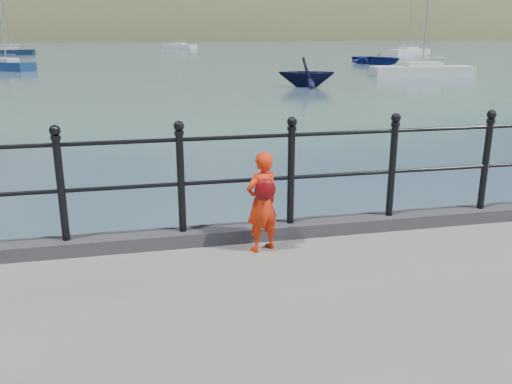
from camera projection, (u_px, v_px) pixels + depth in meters
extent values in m
plane|color=#2D4251|center=(236.00, 313.00, 6.43)|extent=(600.00, 600.00, 0.00)
cube|color=#28282B|center=(238.00, 233.00, 5.98)|extent=(60.00, 0.30, 0.15)
cylinder|color=black|center=(237.00, 181.00, 5.81)|extent=(18.00, 0.04, 0.04)
cylinder|color=black|center=(237.00, 137.00, 5.68)|extent=(18.00, 0.04, 0.04)
cylinder|color=black|center=(61.00, 191.00, 5.44)|extent=(0.08, 0.08, 1.05)
sphere|color=black|center=(55.00, 131.00, 5.26)|extent=(0.11, 0.11, 0.11)
cylinder|color=black|center=(181.00, 184.00, 5.69)|extent=(0.08, 0.08, 1.05)
sphere|color=black|center=(179.00, 126.00, 5.51)|extent=(0.11, 0.11, 0.11)
cylinder|color=black|center=(291.00, 178.00, 5.94)|extent=(0.08, 0.08, 1.05)
sphere|color=black|center=(292.00, 122.00, 5.76)|extent=(0.11, 0.11, 0.11)
cylinder|color=black|center=(392.00, 172.00, 6.18)|extent=(0.08, 0.08, 1.05)
sphere|color=black|center=(396.00, 118.00, 6.01)|extent=(0.11, 0.11, 0.11)
cylinder|color=black|center=(485.00, 166.00, 6.43)|extent=(0.08, 0.08, 1.05)
sphere|color=black|center=(492.00, 115.00, 6.26)|extent=(0.11, 0.11, 0.11)
ellipsoid|color=#333A21|center=(194.00, 83.00, 197.34)|extent=(400.00, 100.00, 88.00)
ellipsoid|color=#387026|center=(263.00, 95.00, 265.15)|extent=(600.00, 180.00, 156.00)
cube|color=silver|center=(19.00, 30.00, 167.58)|extent=(9.00, 6.00, 6.00)
cube|color=#4C4744|center=(17.00, 17.00, 166.43)|extent=(9.50, 6.50, 2.00)
cube|color=silver|center=(96.00, 30.00, 172.34)|extent=(9.00, 6.00, 6.00)
cube|color=#4C4744|center=(95.00, 17.00, 171.19)|extent=(9.50, 6.50, 2.00)
cube|color=silver|center=(190.00, 30.00, 178.54)|extent=(9.00, 6.00, 6.00)
cube|color=#4C4744|center=(190.00, 18.00, 177.39)|extent=(9.50, 6.50, 2.00)
cube|color=silver|center=(270.00, 30.00, 184.13)|extent=(9.00, 6.00, 6.00)
cube|color=#4C4744|center=(270.00, 18.00, 182.97)|extent=(9.50, 6.50, 2.00)
imported|color=red|center=(262.00, 202.00, 5.58)|extent=(0.45, 0.39, 1.05)
ellipsoid|color=red|center=(265.00, 190.00, 5.41)|extent=(0.22, 0.11, 0.23)
imported|color=navy|center=(377.00, 59.00, 52.64)|extent=(5.76, 6.20, 1.05)
imported|color=black|center=(307.00, 72.00, 31.58)|extent=(3.72, 3.38, 1.70)
cube|color=navy|center=(7.00, 67.00, 44.39)|extent=(4.93, 4.50, 0.90)
cube|color=beige|center=(6.00, 61.00, 44.25)|extent=(2.09, 2.01, 0.50)
cylinder|color=#A5A5A8|center=(1.00, 20.00, 43.31)|extent=(0.10, 0.10, 6.59)
cylinder|color=#A5A5A8|center=(5.00, 54.00, 44.09)|extent=(1.79, 1.51, 0.06)
cube|color=silver|center=(408.00, 53.00, 72.76)|extent=(7.55, 5.38, 0.90)
cube|color=beige|center=(409.00, 49.00, 72.62)|extent=(2.98, 2.51, 0.50)
cylinder|color=#A5A5A8|center=(412.00, 11.00, 71.24)|extent=(0.10, 0.10, 9.63)
cylinder|color=#A5A5A8|center=(409.00, 45.00, 72.46)|extent=(2.99, 1.67, 0.06)
cube|color=silver|center=(179.00, 47.00, 94.54)|extent=(6.12, 5.85, 0.90)
cube|color=beige|center=(179.00, 44.00, 94.40)|extent=(2.61, 2.55, 0.50)
cylinder|color=#A5A5A8|center=(178.00, 19.00, 93.16)|extent=(0.10, 0.10, 8.69)
cylinder|color=#A5A5A8|center=(179.00, 41.00, 94.24)|extent=(2.20, 2.03, 0.06)
cube|color=beige|center=(422.00, 73.00, 39.10)|extent=(7.43, 2.81, 0.90)
cube|color=beige|center=(422.00, 65.00, 38.96)|extent=(2.68, 1.68, 0.50)
cylinder|color=#A5A5A8|center=(428.00, 1.00, 37.69)|extent=(0.10, 0.10, 8.92)
cylinder|color=#A5A5A8|center=(423.00, 58.00, 38.80)|extent=(3.25, 0.43, 0.06)
cube|color=black|center=(10.00, 53.00, 71.36)|extent=(6.28, 2.24, 0.90)
cube|color=beige|center=(9.00, 49.00, 71.22)|extent=(2.23, 1.45, 0.50)
cylinder|color=#A5A5A8|center=(5.00, 18.00, 70.10)|extent=(0.10, 0.10, 7.88)
cylinder|color=#A5A5A8|center=(8.00, 45.00, 71.06)|extent=(2.79, 0.21, 0.06)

